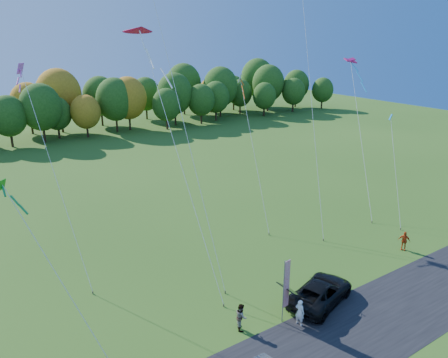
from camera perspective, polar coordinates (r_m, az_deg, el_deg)
ground at (r=28.51m, az=7.05°, el=-16.76°), size 160.00×160.00×0.00m
asphalt_strip at (r=26.28m, az=13.13°, el=-20.66°), size 90.00×6.00×0.01m
tree_line at (r=75.73m, az=-21.27°, el=4.79°), size 116.00×12.00×10.00m
black_suv at (r=29.37m, az=12.51°, el=-14.19°), size 5.84×3.91×1.49m
person_tailgate_a at (r=27.17m, az=9.86°, el=-16.77°), size 0.54×0.68×1.65m
person_tailgate_b at (r=26.51m, az=2.26°, el=-17.50°), size 0.91×0.99×1.64m
person_east at (r=37.68m, az=22.45°, el=-7.47°), size 0.80×0.98×1.56m
feather_flag at (r=26.44m, az=8.09°, el=-13.40°), size 0.54×0.15×4.09m
kite_delta_blue at (r=28.99m, az=-7.91°, el=17.55°), size 3.75×11.42×32.40m
kite_parafoil_orange at (r=40.54m, az=10.76°, el=16.73°), size 8.34×13.71×31.14m
kite_delta_red at (r=30.44m, az=-8.45°, el=11.91°), size 2.23×11.34×17.88m
kite_parafoil_rainbow at (r=44.13m, az=17.42°, el=5.41°), size 6.38×8.75×14.34m
kite_diamond_green at (r=23.04m, az=-20.44°, el=-12.55°), size 3.75×4.64×10.22m
kite_diamond_white at (r=38.80m, az=3.93°, el=3.56°), size 2.71×7.93×13.29m
kite_diamond_pink at (r=31.79m, az=-21.20°, el=0.40°), size 1.72×9.02×14.81m
kite_diamond_blue_low at (r=41.77m, az=21.50°, el=0.90°), size 2.64×4.37×9.71m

